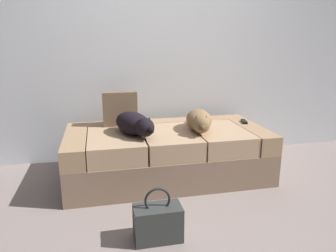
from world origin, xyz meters
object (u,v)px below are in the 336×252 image
object	(u,v)px
dog_dark	(135,124)
dog_tan	(199,120)
tv_remote	(244,121)
couch	(167,153)
throw_pillow	(120,109)
handbag	(158,222)

from	to	relation	value
dog_dark	dog_tan	size ratio (longest dim) A/B	1.00
dog_dark	tv_remote	distance (m)	1.19
couch	tv_remote	size ratio (longest dim) A/B	12.69
throw_pillow	handbag	size ratio (longest dim) A/B	0.90
dog_dark	throw_pillow	bearing A→B (deg)	105.32
dog_dark	tv_remote	size ratio (longest dim) A/B	3.81
handbag	tv_remote	bearing A→B (deg)	44.53
throw_pillow	dog_tan	bearing A→B (deg)	-26.98
throw_pillow	dog_dark	bearing A→B (deg)	-74.68
couch	dog_tan	world-z (taller)	dog_tan
dog_tan	throw_pillow	bearing A→B (deg)	153.02
dog_tan	throw_pillow	world-z (taller)	throw_pillow
dog_dark	tv_remote	xyz separation A→B (m)	(1.17, 0.20, -0.09)
dog_dark	throw_pillow	distance (m)	0.40
dog_dark	dog_tan	distance (m)	0.61
throw_pillow	handbag	distance (m)	1.40
tv_remote	throw_pillow	size ratio (longest dim) A/B	0.44
couch	throw_pillow	size ratio (longest dim) A/B	5.60
throw_pillow	handbag	world-z (taller)	throw_pillow
handbag	dog_dark	bearing A→B (deg)	92.22
dog_tan	handbag	size ratio (longest dim) A/B	1.51
dog_tan	tv_remote	distance (m)	0.59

